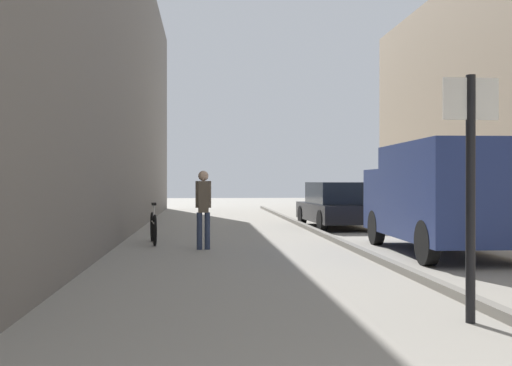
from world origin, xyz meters
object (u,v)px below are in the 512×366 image
delivery_van (443,195)px  street_sign_post (471,176)px  bicycle_leaning (153,228)px  parked_car (336,205)px  pedestrian_main_foreground (203,204)px

delivery_van → street_sign_post: (-2.11, -5.87, 0.34)m
street_sign_post → bicycle_leaning: 9.37m
street_sign_post → bicycle_leaning: size_ratio=1.48×
parked_car → bicycle_leaning: size_ratio=2.43×
delivery_van → bicycle_leaning: 6.65m
street_sign_post → bicycle_leaning: (-3.98, 8.40, -1.16)m
bicycle_leaning → street_sign_post: bearing=-72.7°
pedestrian_main_foreground → street_sign_post: bearing=-70.2°
street_sign_post → delivery_van: bearing=-110.5°
pedestrian_main_foreground → bicycle_leaning: size_ratio=0.97×
delivery_van → street_sign_post: street_sign_post is taller
parked_car → bicycle_leaning: 7.07m
parked_car → street_sign_post: 13.02m
bicycle_leaning → pedestrian_main_foreground: bearing=-56.7°
parked_car → pedestrian_main_foreground: bearing=-128.4°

